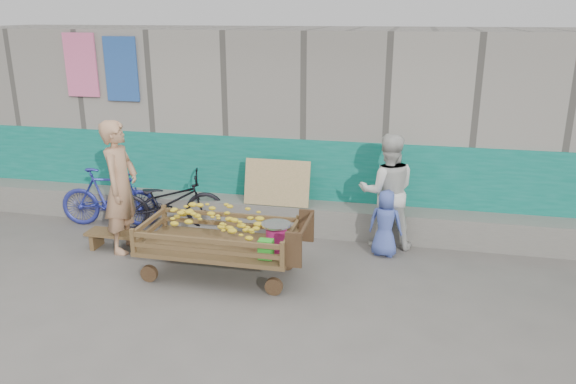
% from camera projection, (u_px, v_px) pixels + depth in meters
% --- Properties ---
extents(ground, '(80.00, 80.00, 0.00)m').
position_uv_depth(ground, '(209.00, 297.00, 6.71)').
color(ground, '#5B5752').
rests_on(ground, ground).
extents(building_wall, '(12.00, 3.50, 3.00)m').
position_uv_depth(building_wall, '(285.00, 117.00, 10.02)').
color(building_wall, gray).
rests_on(building_wall, ground).
extents(banana_cart, '(2.13, 0.97, 0.91)m').
position_uv_depth(banana_cart, '(215.00, 231.00, 7.09)').
color(banana_cart, brown).
rests_on(banana_cart, ground).
extents(bench, '(1.05, 0.31, 0.26)m').
position_uv_depth(bench, '(123.00, 237.00, 8.01)').
color(bench, brown).
rests_on(bench, ground).
extents(vendor_man, '(0.50, 0.72, 1.88)m').
position_uv_depth(vendor_man, '(121.00, 187.00, 7.80)').
color(vendor_man, tan).
rests_on(vendor_man, ground).
extents(woman, '(0.90, 0.75, 1.67)m').
position_uv_depth(woman, '(387.00, 191.00, 7.94)').
color(woman, silver).
rests_on(woman, ground).
extents(child, '(0.50, 0.36, 0.95)m').
position_uv_depth(child, '(385.00, 223.00, 7.74)').
color(child, '#475CB3').
rests_on(child, ground).
extents(bicycle_dark, '(1.84, 1.14, 0.91)m').
position_uv_depth(bicycle_dark, '(167.00, 201.00, 8.70)').
color(bicycle_dark, black).
rests_on(bicycle_dark, ground).
extents(bicycle_blue, '(1.62, 0.67, 0.95)m').
position_uv_depth(bicycle_blue, '(110.00, 197.00, 8.83)').
color(bicycle_blue, '#2A3196').
rests_on(bicycle_blue, ground).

